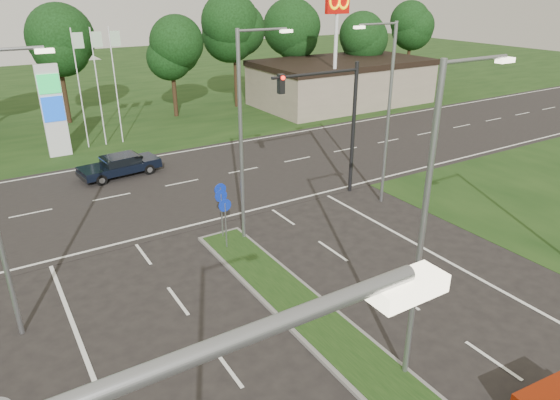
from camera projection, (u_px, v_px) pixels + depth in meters
verge_far at (63, 94)px, 52.49m from camera, size 160.00×50.00×0.02m
cross_road at (165, 186)px, 28.29m from camera, size 160.00×12.00×0.02m
commercial_building at (341, 82)px, 47.51m from camera, size 16.00×9.00×4.00m
streetlight_median_near at (430, 216)px, 12.71m from camera, size 2.53×0.22×9.00m
streetlight_median_far at (245, 128)px, 20.52m from camera, size 2.53×0.22×9.00m
streetlight_right_far at (386, 106)px, 24.29m from camera, size 2.53×0.22×9.00m
traffic_signal at (334, 111)px, 25.24m from camera, size 5.10×0.42×7.00m
median_signs at (222, 205)px, 21.68m from camera, size 1.16×1.76×2.38m
gas_pylon at (56, 108)px, 32.25m from camera, size 5.80×1.26×8.00m
mcdonalds_sign at (337, 19)px, 40.06m from camera, size 2.20×0.47×10.40m
treeline_far at (86, 38)px, 38.07m from camera, size 6.00×6.00×9.90m
navy_sedan at (120, 165)px, 29.61m from camera, size 4.73×2.36×1.25m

